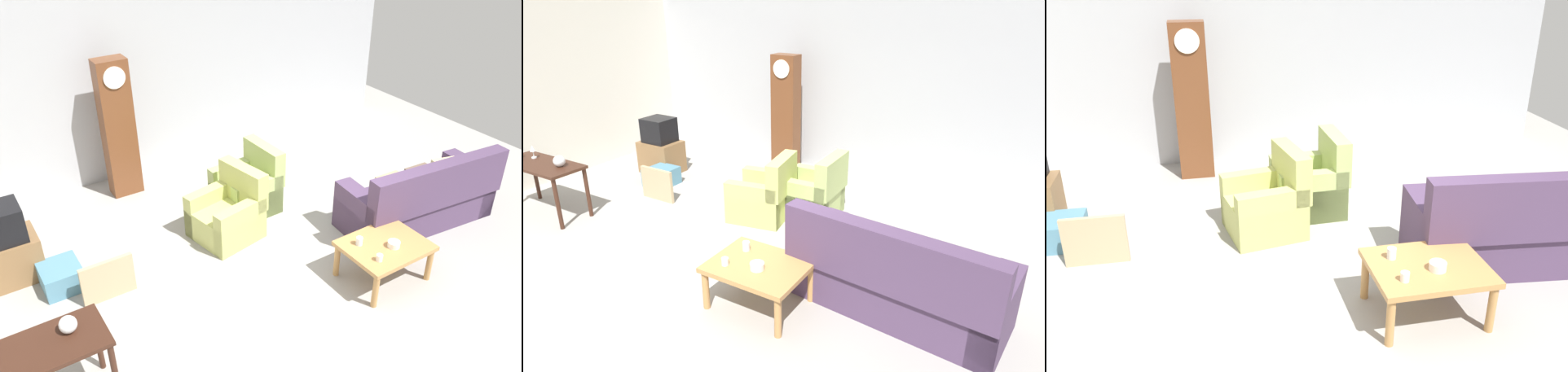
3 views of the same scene
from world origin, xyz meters
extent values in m
plane|color=#999691|center=(0.00, 0.00, 0.00)|extent=(10.40, 10.40, 0.00)
cube|color=#ADAFB5|center=(0.00, 3.60, 1.60)|extent=(8.40, 0.16, 3.20)
cube|color=#4C3856|center=(1.99, 0.13, 0.22)|extent=(2.17, 1.05, 0.44)
cube|color=#4C3856|center=(1.96, -0.23, 0.74)|extent=(2.11, 0.41, 0.60)
cube|color=#4C3856|center=(1.07, 0.22, 0.34)|extent=(0.32, 0.86, 0.68)
cube|color=#C6B284|center=(2.47, 0.13, 0.62)|extent=(0.38, 0.21, 0.36)
cube|color=brown|center=(2.00, 0.18, 0.62)|extent=(0.37, 0.14, 0.36)
cube|color=#9E8966|center=(1.52, 0.23, 0.62)|extent=(0.36, 0.13, 0.36)
cube|color=#B7BC66|center=(-0.35, 1.21, 0.20)|extent=(0.89, 0.89, 0.40)
cube|color=#B7BC66|center=(-0.04, 1.27, 0.66)|extent=(0.32, 0.78, 0.52)
cube|color=#B7BC66|center=(-0.41, 1.50, 0.30)|extent=(0.78, 0.30, 0.60)
cube|color=#B7BC66|center=(-0.30, 0.91, 0.30)|extent=(0.78, 0.30, 0.60)
cube|color=#A8BC6D|center=(0.22, 1.63, 0.20)|extent=(0.79, 0.79, 0.40)
cube|color=#A8BC6D|center=(0.54, 1.64, 0.66)|extent=(0.21, 0.77, 0.52)
cube|color=#A8BC6D|center=(0.20, 1.93, 0.30)|extent=(0.77, 0.19, 0.60)
cube|color=#A8BC6D|center=(0.23, 1.33, 0.30)|extent=(0.77, 0.19, 0.60)
cube|color=#B27F47|center=(0.77, -0.52, 0.45)|extent=(0.96, 0.76, 0.05)
cylinder|color=#B27F47|center=(0.35, -0.85, 0.21)|extent=(0.07, 0.07, 0.43)
cylinder|color=#B27F47|center=(1.20, -0.85, 0.21)|extent=(0.07, 0.07, 0.43)
cylinder|color=#B27F47|center=(0.35, -0.20, 0.21)|extent=(0.07, 0.07, 0.43)
cylinder|color=#B27F47|center=(1.20, -0.20, 0.21)|extent=(0.07, 0.07, 0.43)
cube|color=brown|center=(-1.02, 3.03, 1.02)|extent=(0.44, 0.28, 2.03)
cylinder|color=silver|center=(-1.02, 2.87, 1.81)|extent=(0.30, 0.02, 0.30)
cube|color=tan|center=(-2.04, 0.88, 0.25)|extent=(0.60, 0.05, 0.50)
cube|color=teal|center=(-2.44, 1.37, 0.14)|extent=(0.44, 0.48, 0.29)
cylinder|color=white|center=(0.50, -0.71, 0.52)|extent=(0.07, 0.07, 0.08)
cylinder|color=silver|center=(0.51, -0.37, 0.53)|extent=(0.08, 0.08, 0.10)
cylinder|color=white|center=(0.82, -0.61, 0.51)|extent=(0.14, 0.14, 0.07)
camera|label=1|loc=(-3.17, -3.95, 4.19)|focal=37.37mm
camera|label=2|loc=(3.06, -3.85, 2.97)|focal=32.47mm
camera|label=3|loc=(-0.97, -4.07, 2.85)|focal=37.73mm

